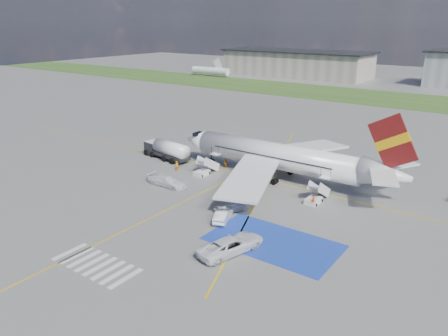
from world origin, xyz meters
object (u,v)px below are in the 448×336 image
Objects in this scene: gpu_cart at (206,165)px; van_white_a at (231,242)px; airliner at (284,158)px; fuel_tanker at (167,151)px; car_silver_a at (231,206)px; van_white_b at (167,180)px; car_silver_b at (223,215)px.

gpu_cart is 26.47m from van_white_a.
airliner is at bearing -60.34° from van_white_a.
airliner is 3.74× the size of fuel_tanker.
gpu_cart is at bearing -15.58° from car_silver_a.
van_white_a reaches higher than van_white_b.
fuel_tanker is at bearing -179.01° from gpu_cart.
van_white_a is at bearing -118.56° from van_white_b.
gpu_cart is 9.11m from van_white_b.
airliner is 7.46× the size of van_white_b.
fuel_tanker is at bearing -53.56° from car_silver_b.
fuel_tanker reaches higher than van_white_a.
car_silver_b is at bearing 129.29° from car_silver_a.
gpu_cart is at bearing -66.98° from car_silver_b.
van_white_a is (5.02, -5.46, 0.40)m from car_silver_b.
airliner is 23.22m from van_white_a.
gpu_cart is 0.41× the size of van_white_b.
fuel_tanker is at bearing -2.41° from car_silver_a.
airliner is at bearing 15.94° from fuel_tanker.
van_white_a reaches higher than car_silver_b.
airliner is at bearing -63.30° from car_silver_a.
car_silver_b is (0.69, -2.82, -0.06)m from car_silver_a.
fuel_tanker is 2.22× the size of car_silver_a.
airliner is at bearing -44.50° from van_white_b.
airliner is 17.09m from car_silver_b.
airliner reaches higher than car_silver_a.
car_silver_b is (0.99, -16.85, -2.70)m from airliner.
fuel_tanker reaches higher than car_silver_b.
car_silver_a is 0.90× the size of van_white_b.
airliner is 21.18m from fuel_tanker.
gpu_cart is at bearing -165.68° from airliner.
airliner is 6.33× the size of van_white_a.
car_silver_a is at bearing -19.61° from fuel_tanker.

